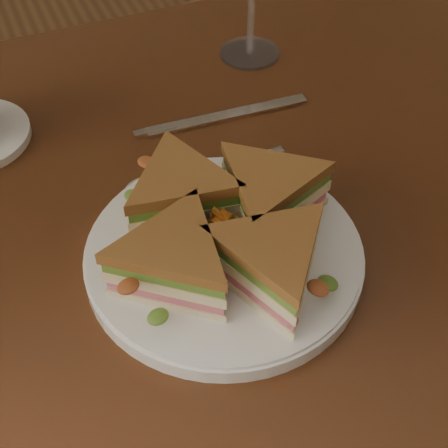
{
  "coord_description": "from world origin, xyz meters",
  "views": [
    {
      "loc": [
        -0.15,
        -0.44,
        1.2
      ],
      "look_at": [
        -0.0,
        -0.09,
        0.8
      ],
      "focal_mm": 50.0,
      "sensor_mm": 36.0,
      "label": 1
    }
  ],
  "objects_px": {
    "plate": "(224,255)",
    "sandwich_wedges": "(224,228)",
    "table": "(195,262)",
    "spoon": "(167,182)",
    "knife": "(216,118)"
  },
  "relations": [
    {
      "from": "table",
      "to": "plate",
      "type": "distance_m",
      "value": 0.14
    },
    {
      "from": "plate",
      "to": "spoon",
      "type": "xyz_separation_m",
      "value": [
        -0.01,
        0.12,
        -0.0
      ]
    },
    {
      "from": "plate",
      "to": "knife",
      "type": "bearing_deg",
      "value": 69.09
    },
    {
      "from": "spoon",
      "to": "sandwich_wedges",
      "type": "bearing_deg",
      "value": -84.0
    },
    {
      "from": "table",
      "to": "plate",
      "type": "relative_size",
      "value": 4.64
    },
    {
      "from": "spoon",
      "to": "knife",
      "type": "distance_m",
      "value": 0.13
    },
    {
      "from": "table",
      "to": "knife",
      "type": "height_order",
      "value": "knife"
    },
    {
      "from": "table",
      "to": "sandwich_wedges",
      "type": "distance_m",
      "value": 0.17
    },
    {
      "from": "plate",
      "to": "sandwich_wedges",
      "type": "bearing_deg",
      "value": -106.74
    },
    {
      "from": "table",
      "to": "knife",
      "type": "relative_size",
      "value": 5.57
    },
    {
      "from": "table",
      "to": "spoon",
      "type": "height_order",
      "value": "spoon"
    },
    {
      "from": "plate",
      "to": "knife",
      "type": "xyz_separation_m",
      "value": [
        0.08,
        0.2,
        -0.01
      ]
    },
    {
      "from": "spoon",
      "to": "knife",
      "type": "relative_size",
      "value": 0.85
    },
    {
      "from": "plate",
      "to": "spoon",
      "type": "distance_m",
      "value": 0.12
    },
    {
      "from": "table",
      "to": "spoon",
      "type": "bearing_deg",
      "value": 114.86
    }
  ]
}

